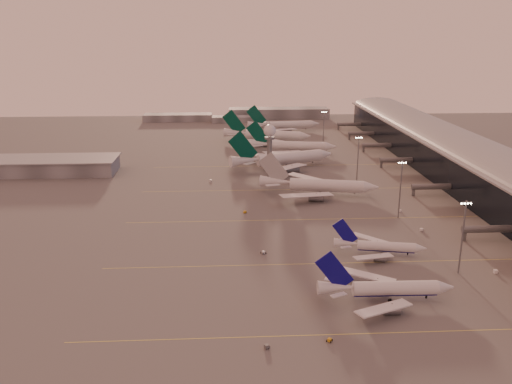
{
  "coord_description": "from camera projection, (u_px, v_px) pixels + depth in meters",
  "views": [
    {
      "loc": [
        -17.6,
        -159.22,
        76.8
      ],
      "look_at": [
        -5.41,
        61.12,
        10.66
      ],
      "focal_mm": 38.0,
      "sensor_mm": 36.0,
      "label": 1
    }
  ],
  "objects": [
    {
      "name": "gsv_catering_a",
      "position": [
        497.0,
        267.0,
        177.43
      ],
      "size": [
        5.87,
        3.01,
        4.7
      ],
      "color": "silver",
      "rests_on": "ground"
    },
    {
      "name": "greentail_c",
      "position": [
        267.0,
        137.0,
        383.57
      ],
      "size": [
        62.26,
        49.74,
        22.93
      ],
      "color": "silver",
      "rests_on": "ground"
    },
    {
      "name": "narrowbody_mid",
      "position": [
        379.0,
        248.0,
        192.23
      ],
      "size": [
        32.88,
        25.99,
        12.98
      ],
      "color": "silver",
      "rests_on": "ground"
    },
    {
      "name": "mast_d",
      "position": [
        324.0,
        127.0,
        365.14
      ],
      "size": [
        3.6,
        0.56,
        25.0
      ],
      "color": "slate",
      "rests_on": "ground"
    },
    {
      "name": "gsv_truck_d",
      "position": [
        211.0,
        180.0,
        285.79
      ],
      "size": [
        3.08,
        5.47,
        2.09
      ],
      "color": "silver",
      "rests_on": "ground"
    },
    {
      "name": "mast_b",
      "position": [
        401.0,
        187.0,
        226.83
      ],
      "size": [
        3.6,
        0.56,
        25.0
      ],
      "color": "slate",
      "rests_on": "ground"
    },
    {
      "name": "radar_tower",
      "position": [
        270.0,
        141.0,
        284.28
      ],
      "size": [
        6.4,
        6.4,
        31.1
      ],
      "color": "slate",
      "rests_on": "ground"
    },
    {
      "name": "taxiway_markings",
      "position": [
        340.0,
        218.0,
        230.4
      ],
      "size": [
        180.0,
        185.25,
        0.02
      ],
      "color": "#E2D34F",
      "rests_on": "ground"
    },
    {
      "name": "hangar",
      "position": [
        43.0,
        166.0,
        301.57
      ],
      "size": [
        82.0,
        27.0,
        8.5
      ],
      "color": "slate",
      "rests_on": "ground"
    },
    {
      "name": "gsv_truck_a",
      "position": [
        268.0,
        344.0,
        135.88
      ],
      "size": [
        5.94,
        4.38,
        2.28
      ],
      "color": "#4F5254",
      "rests_on": "ground"
    },
    {
      "name": "terminal",
      "position": [
        467.0,
        162.0,
        283.24
      ],
      "size": [
        57.0,
        362.0,
        23.04
      ],
      "color": "black",
      "rests_on": "ground"
    },
    {
      "name": "widebody_white",
      "position": [
        319.0,
        188.0,
        262.14
      ],
      "size": [
        57.32,
        45.45,
        20.43
      ],
      "color": "silver",
      "rests_on": "ground"
    },
    {
      "name": "gsv_tug_hangar",
      "position": [
        315.0,
        159.0,
        333.4
      ],
      "size": [
        4.33,
        3.02,
        1.14
      ],
      "color": "#C59217",
      "rests_on": "ground"
    },
    {
      "name": "gsv_catering_b",
      "position": [
        401.0,
        208.0,
        237.48
      ],
      "size": [
        5.43,
        3.65,
        4.09
      ],
      "color": "silver",
      "rests_on": "ground"
    },
    {
      "name": "distant_horizon",
      "position": [
        249.0,
        115.0,
        485.26
      ],
      "size": [
        165.0,
        37.5,
        9.0
      ],
      "color": "slate",
      "rests_on": "ground"
    },
    {
      "name": "greentail_a",
      "position": [
        283.0,
        161.0,
        312.76
      ],
      "size": [
        62.9,
        49.93,
        23.83
      ],
      "color": "silver",
      "rests_on": "ground"
    },
    {
      "name": "ground",
      "position": [
        283.0,
        277.0,
        175.26
      ],
      "size": [
        700.0,
        700.0,
        0.0
      ],
      "primitive_type": "plane",
      "color": "#4D4B4B",
      "rests_on": "ground"
    },
    {
      "name": "gsv_truck_b",
      "position": [
        423.0,
        228.0,
        215.08
      ],
      "size": [
        6.58,
        4.29,
        2.5
      ],
      "color": "silver",
      "rests_on": "ground"
    },
    {
      "name": "mast_c",
      "position": [
        358.0,
        157.0,
        279.17
      ],
      "size": [
        3.6,
        0.56,
        25.0
      ],
      "color": "slate",
      "rests_on": "ground"
    },
    {
      "name": "narrowbody_near",
      "position": [
        385.0,
        291.0,
        159.14
      ],
      "size": [
        41.46,
        33.11,
        16.2
      ],
      "color": "silver",
      "rests_on": "ground"
    },
    {
      "name": "gsv_tug_far",
      "position": [
        304.0,
        183.0,
        281.05
      ],
      "size": [
        3.49,
        4.24,
        1.05
      ],
      "color": "#C59217",
      "rests_on": "ground"
    },
    {
      "name": "gsv_tug_mid",
      "position": [
        263.0,
        252.0,
        193.49
      ],
      "size": [
        3.6,
        4.02,
        0.98
      ],
      "color": "silver",
      "rests_on": "ground"
    },
    {
      "name": "mast_a",
      "position": [
        463.0,
        234.0,
        174.38
      ],
      "size": [
        3.6,
        0.56,
        25.0
      ],
      "color": "slate",
      "rests_on": "ground"
    },
    {
      "name": "gsv_tug_near",
      "position": [
        329.0,
        340.0,
        138.94
      ],
      "size": [
        3.15,
        3.48,
        0.85
      ],
      "color": "#C59217",
      "rests_on": "ground"
    },
    {
      "name": "greentail_b",
      "position": [
        292.0,
        148.0,
        349.75
      ],
      "size": [
        57.91,
        46.42,
        21.15
      ],
      "color": "silver",
      "rests_on": "ground"
    },
    {
      "name": "gsv_truck_c",
      "position": [
        246.0,
        211.0,
        236.5
      ],
      "size": [
        5.48,
        4.92,
        2.2
      ],
      "color": "#C59217",
      "rests_on": "ground"
    },
    {
      "name": "greentail_d",
      "position": [
        284.0,
        127.0,
        426.43
      ],
      "size": [
        58.91,
        47.33,
        21.43
      ],
      "color": "silver",
      "rests_on": "ground"
    }
  ]
}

